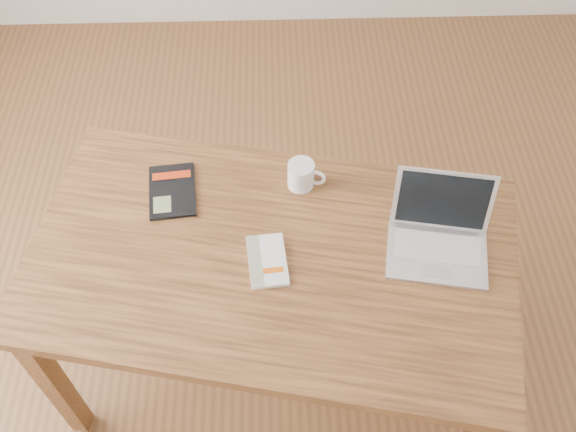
{
  "coord_description": "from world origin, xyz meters",
  "views": [
    {
      "loc": [
        0.07,
        -1.15,
        2.28
      ],
      "look_at": [
        0.1,
        -0.07,
        0.85
      ],
      "focal_mm": 40.0,
      "sensor_mm": 36.0,
      "label": 1
    }
  ],
  "objects_px": {
    "desk": "(272,271)",
    "black_guidebook": "(172,191)",
    "white_guidebook": "(267,261)",
    "laptop": "(439,235)",
    "coffee_mug": "(302,175)"
  },
  "relations": [
    {
      "from": "desk",
      "to": "black_guidebook",
      "type": "bearing_deg",
      "value": 153.15
    },
    {
      "from": "white_guidebook",
      "to": "black_guidebook",
      "type": "height_order",
      "value": "white_guidebook"
    },
    {
      "from": "black_guidebook",
      "to": "desk",
      "type": "bearing_deg",
      "value": -44.51
    },
    {
      "from": "laptop",
      "to": "coffee_mug",
      "type": "height_order",
      "value": "laptop"
    },
    {
      "from": "white_guidebook",
      "to": "laptop",
      "type": "bearing_deg",
      "value": 0.26
    },
    {
      "from": "black_guidebook",
      "to": "coffee_mug",
      "type": "relative_size",
      "value": 1.89
    },
    {
      "from": "white_guidebook",
      "to": "coffee_mug",
      "type": "bearing_deg",
      "value": 63.27
    },
    {
      "from": "black_guidebook",
      "to": "laptop",
      "type": "relative_size",
      "value": 0.69
    },
    {
      "from": "black_guidebook",
      "to": "coffee_mug",
      "type": "bearing_deg",
      "value": -3.4
    },
    {
      "from": "desk",
      "to": "coffee_mug",
      "type": "xyz_separation_m",
      "value": [
        0.1,
        0.26,
        0.14
      ]
    },
    {
      "from": "desk",
      "to": "coffee_mug",
      "type": "height_order",
      "value": "coffee_mug"
    },
    {
      "from": "coffee_mug",
      "to": "laptop",
      "type": "bearing_deg",
      "value": -16.18
    },
    {
      "from": "desk",
      "to": "white_guidebook",
      "type": "xyz_separation_m",
      "value": [
        -0.01,
        -0.03,
        0.1
      ]
    },
    {
      "from": "coffee_mug",
      "to": "black_guidebook",
      "type": "bearing_deg",
      "value": -162.05
    },
    {
      "from": "desk",
      "to": "coffee_mug",
      "type": "bearing_deg",
      "value": 80.76
    }
  ]
}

